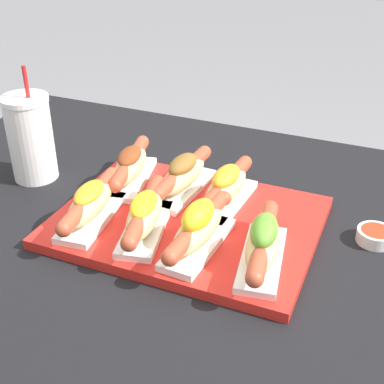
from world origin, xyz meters
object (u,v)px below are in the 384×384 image
hot_dog_1 (144,215)px  drink_cup (31,138)px  hot_dog_6 (226,187)px  sauce_bowl (375,235)px  serving_tray (187,222)px  hot_dog_2 (198,228)px  hot_dog_0 (90,204)px  hot_dog_5 (183,175)px  hot_dog_4 (130,166)px  hot_dog_3 (263,243)px

hot_dog_1 → drink_cup: size_ratio=0.88×
hot_dog_6 → drink_cup: size_ratio=0.90×
hot_dog_6 → sauce_bowl: hot_dog_6 is taller
sauce_bowl → drink_cup: drink_cup is taller
serving_tray → hot_dog_2: bearing=-55.8°
hot_dog_0 → hot_dog_5: 0.18m
hot_dog_4 → hot_dog_5: size_ratio=0.98×
hot_dog_3 → sauce_bowl: (0.15, 0.15, -0.04)m
hot_dog_2 → drink_cup: size_ratio=0.90×
hot_dog_2 → hot_dog_4: hot_dog_2 is taller
hot_dog_3 → drink_cup: 0.52m
sauce_bowl → hot_dog_6: bearing=-177.3°
hot_dog_0 → hot_dog_2: 0.20m
serving_tray → hot_dog_3: bearing=-24.7°
hot_dog_1 → drink_cup: drink_cup is taller
hot_dog_6 → drink_cup: bearing=-176.9°
hot_dog_0 → hot_dog_5: hot_dog_5 is taller
serving_tray → hot_dog_0: bearing=-154.4°
serving_tray → hot_dog_3: hot_dog_3 is taller
hot_dog_3 → drink_cup: bearing=167.0°
hot_dog_5 → sauce_bowl: hot_dog_5 is taller
serving_tray → hot_dog_4: bearing=153.4°
hot_dog_5 → hot_dog_6: (0.09, -0.01, -0.00)m
hot_dog_0 → drink_cup: size_ratio=0.90×
hot_dog_5 → drink_cup: drink_cup is taller
hot_dog_3 → hot_dog_2: bearing=-179.1°
hot_dog_0 → hot_dog_3: size_ratio=1.01×
serving_tray → drink_cup: size_ratio=1.90×
hot_dog_0 → hot_dog_6: 0.24m
hot_dog_2 → drink_cup: drink_cup is taller
hot_dog_3 → hot_dog_5: 0.25m
hot_dog_1 → sauce_bowl: 0.38m
hot_dog_0 → hot_dog_1: bearing=2.6°
hot_dog_1 → hot_dog_4: 0.17m
hot_dog_1 → hot_dog_3: hot_dog_3 is taller
hot_dog_2 → hot_dog_3: bearing=0.9°
hot_dog_2 → hot_dog_5: size_ratio=1.00×
hot_dog_4 → sauce_bowl: 0.45m
sauce_bowl → hot_dog_3: bearing=-135.3°
serving_tray → hot_dog_4: (-0.15, 0.08, 0.04)m
hot_dog_4 → hot_dog_6: 0.19m
serving_tray → hot_dog_3: size_ratio=2.13×
serving_tray → drink_cup: 0.36m
sauce_bowl → serving_tray: bearing=-165.4°
hot_dog_3 → hot_dog_5: hot_dog_3 is taller
hot_dog_1 → hot_dog_2: bearing=-3.5°
hot_dog_6 → sauce_bowl: bearing=2.7°
hot_dog_0 → drink_cup: bearing=150.4°
hot_dog_1 → sauce_bowl: bearing=22.5°
serving_tray → hot_dog_4: hot_dog_4 is taller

